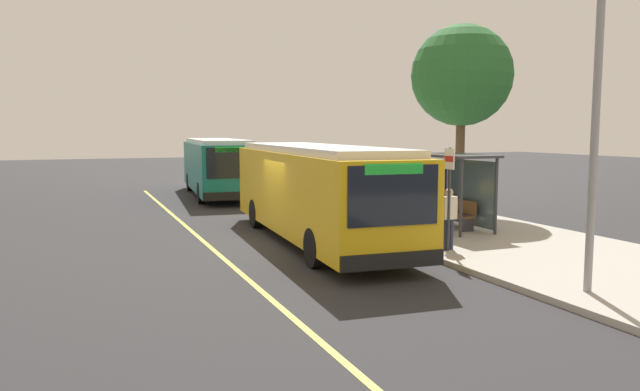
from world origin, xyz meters
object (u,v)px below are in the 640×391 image
pedestrian_commuter (449,215)px  waiting_bench (457,214)px  route_sign_post (449,185)px  transit_bus_second (217,165)px  transit_bus_main (316,189)px

pedestrian_commuter → waiting_bench: bearing=141.6°
route_sign_post → transit_bus_second: bearing=-171.8°
transit_bus_second → pedestrian_commuter: 17.43m
pedestrian_commuter → transit_bus_main: bearing=-140.6°
transit_bus_second → waiting_bench: transit_bus_second is taller
route_sign_post → pedestrian_commuter: bearing=145.1°
transit_bus_main → transit_bus_second: (-14.05, 0.02, -0.00)m
waiting_bench → pedestrian_commuter: bearing=-38.4°
transit_bus_second → route_sign_post: same height
transit_bus_main → route_sign_post: 4.19m
waiting_bench → pedestrian_commuter: 3.87m
pedestrian_commuter → route_sign_post: bearing=-34.9°
route_sign_post → transit_bus_main: bearing=-142.8°
waiting_bench → pedestrian_commuter: (3.01, -2.38, 0.48)m
route_sign_post → pedestrian_commuter: size_ratio=1.66×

